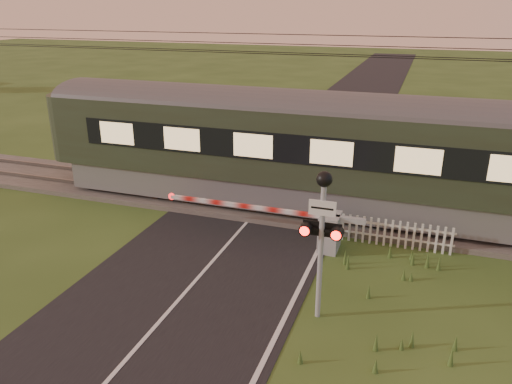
% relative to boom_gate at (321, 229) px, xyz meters
% --- Properties ---
extents(ground, '(160.00, 160.00, 0.00)m').
position_rel_boom_gate_xyz_m(ground, '(-2.77, -3.79, -0.64)').
color(ground, '#31491C').
rests_on(ground, ground).
extents(road, '(6.00, 140.00, 0.03)m').
position_rel_boom_gate_xyz_m(road, '(-2.75, -4.02, -0.63)').
color(road, black).
rests_on(road, ground).
extents(track_bed, '(140.00, 3.40, 0.39)m').
position_rel_boom_gate_xyz_m(track_bed, '(-2.77, 2.71, -0.58)').
color(track_bed, '#47423D').
rests_on(track_bed, ground).
extents(overhead_wires, '(120.00, 0.62, 0.62)m').
position_rel_boom_gate_xyz_m(overhead_wires, '(-2.77, 2.71, 5.08)').
color(overhead_wires, black).
rests_on(overhead_wires, ground).
extents(boom_gate, '(6.46, 0.89, 1.18)m').
position_rel_boom_gate_xyz_m(boom_gate, '(0.00, 0.00, 0.00)').
color(boom_gate, gray).
rests_on(boom_gate, ground).
extents(crossing_signal, '(0.93, 0.37, 3.66)m').
position_rel_boom_gate_xyz_m(crossing_signal, '(0.69, -3.53, 1.88)').
color(crossing_signal, gray).
rests_on(crossing_signal, ground).
extents(picket_fence, '(3.67, 0.07, 0.88)m').
position_rel_boom_gate_xyz_m(picket_fence, '(2.04, 0.82, -0.19)').
color(picket_fence, silver).
rests_on(picket_fence, ground).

